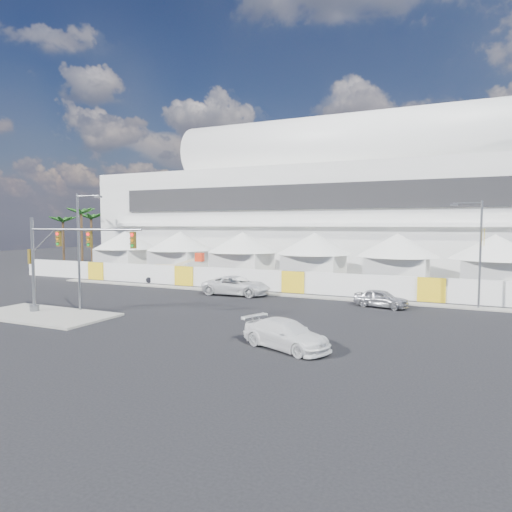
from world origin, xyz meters
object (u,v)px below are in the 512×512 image
at_px(pickup_near, 286,334).
at_px(traffic_mast, 56,259).
at_px(lot_car_c, 201,273).
at_px(pickup_curb, 237,286).
at_px(boom_lift, 166,275).
at_px(streetlight_curb, 478,246).
at_px(streetlight_median, 81,244).
at_px(sedan_silver, 381,298).

xyz_separation_m(pickup_near, traffic_mast, (-17.47, 1.19, 3.22)).
bearing_deg(lot_car_c, pickup_curb, -151.42).
distance_m(lot_car_c, boom_lift, 4.70).
distance_m(streetlight_curb, boom_lift, 30.69).
bearing_deg(traffic_mast, boom_lift, 102.03).
xyz_separation_m(pickup_curb, streetlight_median, (-6.46, -11.78, 4.11)).
height_order(sedan_silver, boom_lift, boom_lift).
relative_size(sedan_silver, pickup_curb, 0.67).
distance_m(pickup_near, boom_lift, 28.65).
xyz_separation_m(traffic_mast, streetlight_curb, (26.48, 14.97, 0.75)).
xyz_separation_m(pickup_near, streetlight_median, (-16.84, 2.86, 4.23)).
distance_m(streetlight_median, streetlight_curb, 29.07).
xyz_separation_m(pickup_near, streetlight_curb, (9.00, 16.16, 3.97)).
distance_m(sedan_silver, streetlight_curb, 8.04).
xyz_separation_m(sedan_silver, boom_lift, (-23.73, 5.31, 0.19)).
xyz_separation_m(pickup_near, boom_lift, (-21.30, 19.16, 0.15)).
distance_m(lot_car_c, streetlight_curb, 29.90).
bearing_deg(pickup_near, lot_car_c, 61.20).
relative_size(pickup_curb, boom_lift, 0.92).
distance_m(pickup_curb, boom_lift, 11.82).
xyz_separation_m(pickup_curb, streetlight_curb, (19.39, 1.52, 3.85)).
relative_size(streetlight_median, boom_lift, 1.26).
xyz_separation_m(traffic_mast, boom_lift, (-3.83, 17.97, -3.06)).
bearing_deg(traffic_mast, streetlight_curb, 29.49).
bearing_deg(streetlight_median, pickup_curb, 61.27).
xyz_separation_m(sedan_silver, lot_car_c, (-22.12, 9.71, -0.00)).
relative_size(pickup_near, traffic_mast, 0.50).
bearing_deg(streetlight_median, boom_lift, 105.31).
bearing_deg(pickup_curb, lot_car_c, 42.52).
bearing_deg(pickup_near, streetlight_median, 101.69).
relative_size(pickup_curb, streetlight_curb, 0.75).
bearing_deg(lot_car_c, traffic_mast, 168.04).
bearing_deg(pickup_near, streetlight_curb, -7.81).
bearing_deg(boom_lift, pickup_near, -55.06).
bearing_deg(lot_car_c, pickup_near, -157.74).
distance_m(streetlight_median, boom_lift, 17.38).
xyz_separation_m(sedan_silver, streetlight_median, (-19.27, -10.99, 4.27)).
xyz_separation_m(pickup_near, lot_car_c, (-19.69, 23.56, -0.04)).
bearing_deg(streetlight_curb, pickup_near, -119.13).
distance_m(sedan_silver, boom_lift, 24.32).
bearing_deg(pickup_near, boom_lift, 69.36).
xyz_separation_m(sedan_silver, streetlight_curb, (6.58, 2.31, 4.01)).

